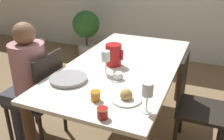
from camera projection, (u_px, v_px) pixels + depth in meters
name	position (u px, v px, depth m)	size (l,w,h in m)	color
ground_plane	(122.00, 131.00, 2.59)	(20.00, 20.00, 0.00)	#7F6647
dining_table	(123.00, 73.00, 2.32)	(0.94, 1.83, 0.76)	silver
chair_person_side	(41.00, 96.00, 2.29)	(0.42, 0.42, 0.90)	black
chair_opposite	(195.00, 103.00, 2.18)	(0.42, 0.42, 0.90)	black
person_seated	(27.00, 75.00, 2.21)	(0.39, 0.41, 1.17)	#33333D
red_pitcher	(113.00, 55.00, 2.22)	(0.17, 0.14, 0.19)	red
wine_glass_water	(106.00, 57.00, 2.02)	(0.07, 0.07, 0.20)	white
wine_glass_juice	(148.00, 91.00, 1.51)	(0.07, 0.07, 0.20)	white
teacup_near_person	(117.00, 76.00, 1.98)	(0.13, 0.13, 0.06)	white
serving_tray	(68.00, 79.00, 1.96)	(0.30, 0.30, 0.03)	#9E9EA3
bread_plate	(126.00, 97.00, 1.69)	(0.21, 0.21, 0.09)	white
jam_jar_amber	(103.00, 113.00, 1.49)	(0.07, 0.07, 0.07)	#A81E1E
jam_jar_red	(96.00, 95.00, 1.68)	(0.07, 0.07, 0.07)	#C67A1E
potted_plant	(86.00, 28.00, 4.40)	(0.47, 0.47, 0.82)	beige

